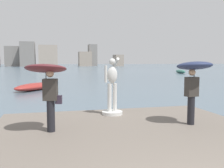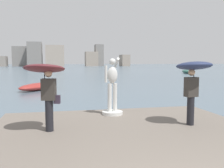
{
  "view_description": "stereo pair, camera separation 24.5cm",
  "coord_description": "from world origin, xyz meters",
  "px_view_note": "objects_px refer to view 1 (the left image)",
  "views": [
    {
      "loc": [
        -2.06,
        -2.09,
        2.35
      ],
      "look_at": [
        0.0,
        6.47,
        1.55
      ],
      "focal_mm": 39.53,
      "sensor_mm": 36.0,
      "label": 1
    },
    {
      "loc": [
        -1.82,
        -2.14,
        2.35
      ],
      "look_at": [
        0.0,
        6.47,
        1.55
      ],
      "focal_mm": 39.53,
      "sensor_mm": 36.0,
      "label": 2
    }
  ],
  "objects_px": {
    "boat_mid": "(181,71)",
    "boat_far": "(34,87)",
    "onlooker_left": "(47,78)",
    "onlooker_right": "(194,74)",
    "statue_white_figure": "(112,92)"
  },
  "relations": [
    {
      "from": "boat_mid",
      "to": "boat_far",
      "type": "bearing_deg",
      "value": -137.81
    },
    {
      "from": "onlooker_left",
      "to": "boat_mid",
      "type": "distance_m",
      "value": 46.3
    },
    {
      "from": "boat_mid",
      "to": "boat_far",
      "type": "xyz_separation_m",
      "value": [
        -26.88,
        -24.36,
        -0.07
      ]
    },
    {
      "from": "onlooker_right",
      "to": "boat_far",
      "type": "height_order",
      "value": "onlooker_right"
    },
    {
      "from": "onlooker_left",
      "to": "onlooker_right",
      "type": "relative_size",
      "value": 0.98
    },
    {
      "from": "boat_mid",
      "to": "onlooker_right",
      "type": "bearing_deg",
      "value": -118.59
    },
    {
      "from": "onlooker_right",
      "to": "boat_mid",
      "type": "relative_size",
      "value": 0.39
    },
    {
      "from": "statue_white_figure",
      "to": "onlooker_right",
      "type": "height_order",
      "value": "statue_white_figure"
    },
    {
      "from": "onlooker_left",
      "to": "onlooker_right",
      "type": "height_order",
      "value": "onlooker_right"
    },
    {
      "from": "onlooker_right",
      "to": "statue_white_figure",
      "type": "bearing_deg",
      "value": 137.22
    },
    {
      "from": "statue_white_figure",
      "to": "onlooker_right",
      "type": "bearing_deg",
      "value": -42.78
    },
    {
      "from": "boat_far",
      "to": "boat_mid",
      "type": "bearing_deg",
      "value": 42.19
    },
    {
      "from": "boat_mid",
      "to": "onlooker_left",
      "type": "bearing_deg",
      "value": -123.48
    },
    {
      "from": "onlooker_left",
      "to": "boat_far",
      "type": "distance_m",
      "value": 14.38
    },
    {
      "from": "statue_white_figure",
      "to": "boat_mid",
      "type": "relative_size",
      "value": 0.41
    }
  ]
}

